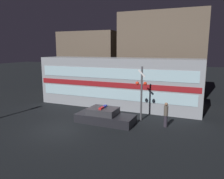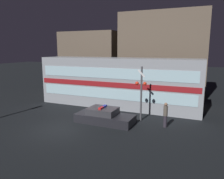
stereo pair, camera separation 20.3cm
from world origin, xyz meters
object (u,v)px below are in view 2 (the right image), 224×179
Objects in this scene: crossing_signal_near at (141,90)px; pedestrian at (165,115)px; train at (118,82)px; police_car at (104,117)px.

pedestrian is at bearing -19.98° from crossing_signal_near.
train reaches higher than crossing_signal_near.
police_car is at bearing -79.82° from train.
police_car is at bearing -169.84° from pedestrian.
police_car is 2.48× the size of pedestrian.
crossing_signal_near is at bearing 160.02° from pedestrian.
train is 3.47× the size of police_car.
police_car is 3.33m from crossing_signal_near.
police_car is 1.06× the size of crossing_signal_near.
pedestrian is at bearing 11.10° from police_car.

